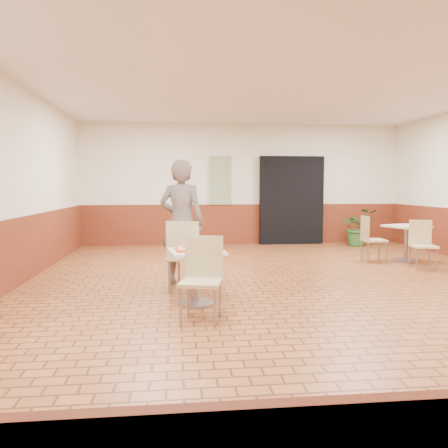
{
  "coord_description": "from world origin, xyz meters",
  "views": [
    {
      "loc": [
        -1.66,
        -5.86,
        1.46
      ],
      "look_at": [
        -1.03,
        -0.04,
        0.95
      ],
      "focal_mm": 35.0,
      "sensor_mm": 36.0,
      "label": 1
    }
  ],
  "objects": [
    {
      "name": "chair_second_front",
      "position": [
        2.66,
        1.41,
        0.48
      ],
      "size": [
        0.46,
        0.46,
        0.85
      ],
      "rotation": [
        0.0,
        0.0,
        -0.18
      ],
      "color": "#DFC886",
      "rests_on": "ground"
    },
    {
      "name": "room_shell",
      "position": [
        0.0,
        0.0,
        1.5
      ],
      "size": [
        8.01,
        10.01,
        3.01
      ],
      "color": "brown",
      "rests_on": "ground"
    },
    {
      "name": "potted_plant",
      "position": [
        2.73,
        4.32,
        0.46
      ],
      "size": [
        0.86,
        0.75,
        0.91
      ],
      "primitive_type": "imported",
      "rotation": [
        0.0,
        0.0,
        0.05
      ],
      "color": "#2B5C25",
      "rests_on": "ground"
    },
    {
      "name": "customer",
      "position": [
        -1.6,
        0.58,
        0.93
      ],
      "size": [
        0.78,
        0.63,
        1.85
      ],
      "primitive_type": "imported",
      "rotation": [
        0.0,
        0.0,
        2.83
      ],
      "color": "#675A4F",
      "rests_on": "ground"
    },
    {
      "name": "promo_poster",
      "position": [
        -0.6,
        4.94,
        1.6
      ],
      "size": [
        0.5,
        0.03,
        1.2
      ],
      "primitive_type": "cube",
      "color": "gray",
      "rests_on": "wainscot_band"
    },
    {
      "name": "chair_second_left",
      "position": [
        2.04,
        2.14,
        0.49
      ],
      "size": [
        0.43,
        0.43,
        0.88
      ],
      "rotation": [
        0.0,
        0.0,
        1.5
      ],
      "color": "tan",
      "rests_on": "ground"
    },
    {
      "name": "chair_main_front",
      "position": [
        -1.4,
        -1.2,
        0.51
      ],
      "size": [
        0.51,
        0.51,
        0.91
      ],
      "rotation": [
        0.0,
        0.0,
        -0.25
      ],
      "color": "tan",
      "rests_on": "ground"
    },
    {
      "name": "serving_tray",
      "position": [
        -1.43,
        -0.54,
        0.69
      ],
      "size": [
        0.5,
        0.39,
        0.03
      ],
      "rotation": [
        0.0,
        0.0,
        0.08
      ],
      "color": "red",
      "rests_on": "main_table"
    },
    {
      "name": "ring_donut",
      "position": [
        -1.57,
        -0.49,
        0.72
      ],
      "size": [
        0.11,
        0.11,
        0.03
      ],
      "primitive_type": "torus",
      "rotation": [
        0.0,
        0.0,
        0.19
      ],
      "color": "#D1824C",
      "rests_on": "serving_tray"
    },
    {
      "name": "wainscot_band",
      "position": [
        0.0,
        0.0,
        0.5
      ],
      "size": [
        8.0,
        10.0,
        1.0
      ],
      "color": "maroon",
      "rests_on": "ground"
    },
    {
      "name": "corridor_doorway",
      "position": [
        1.2,
        4.88,
        1.1
      ],
      "size": [
        1.6,
        0.22,
        2.2
      ],
      "primitive_type": "cube",
      "color": "black",
      "rests_on": "ground"
    },
    {
      "name": "main_table",
      "position": [
        -1.43,
        -0.54,
        0.46
      ],
      "size": [
        0.64,
        0.64,
        0.68
      ],
      "rotation": [
        0.0,
        0.0,
        0.16
      ],
      "color": "beige",
      "rests_on": "ground"
    },
    {
      "name": "second_table",
      "position": [
        2.73,
        2.08,
        0.47
      ],
      "size": [
        0.67,
        0.67,
        0.7
      ],
      "rotation": [
        0.0,
        0.0,
        0.34
      ],
      "color": "beige",
      "rests_on": "ground"
    },
    {
      "name": "paper_cup",
      "position": [
        -1.32,
        -0.46,
        0.75
      ],
      "size": [
        0.07,
        0.07,
        0.09
      ],
      "rotation": [
        0.0,
        0.0,
        -0.07
      ],
      "color": "white",
      "rests_on": "serving_tray"
    },
    {
      "name": "chair_main_back",
      "position": [
        -1.55,
        0.08,
        0.55
      ],
      "size": [
        0.58,
        0.58,
        0.99
      ],
      "rotation": [
        0.0,
        0.0,
        2.8
      ],
      "color": "tan",
      "rests_on": "ground"
    },
    {
      "name": "long_john_donut",
      "position": [
        -1.34,
        -0.6,
        0.73
      ],
      "size": [
        0.16,
        0.1,
        0.05
      ],
      "rotation": [
        0.0,
        0.0,
        0.23
      ],
      "color": "gold",
      "rests_on": "serving_tray"
    }
  ]
}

